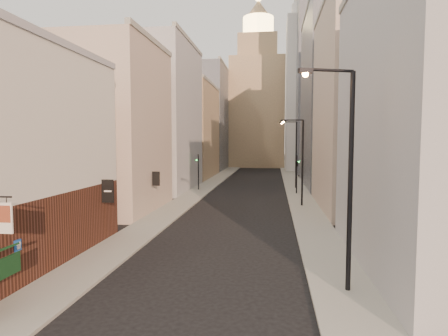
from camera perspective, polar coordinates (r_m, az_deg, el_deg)
sidewalk_left at (r=64.88m, az=-1.18°, el=-1.81°), size 3.00×140.00×0.15m
sidewalk_right at (r=64.21m, az=10.37°, el=-1.94°), size 3.00×140.00×0.15m
left_bldg_beige at (r=38.01m, az=-16.28°, el=5.75°), size 8.00×12.00×16.00m
left_bldg_grey at (r=53.12m, az=-9.28°, el=7.53°), size 8.00×16.00×20.00m
left_bldg_tan at (r=70.48m, az=-5.01°, el=5.51°), size 8.00×18.00×17.00m
left_bldg_wingrid at (r=90.23m, az=-2.24°, el=7.45°), size 8.00×20.00×24.00m
right_bldg_grey at (r=22.55m, az=30.45°, el=6.53°), size 8.00×16.00×16.00m
right_bldg_beige at (r=39.86m, az=20.36°, el=8.46°), size 8.00×16.00×20.00m
right_bldg_wingrid at (r=59.73m, az=16.13°, el=9.93°), size 8.00×20.00×26.00m
highrise at (r=90.00m, az=17.48°, el=16.06°), size 21.00×23.00×51.20m
clock_tower at (r=101.44m, az=5.16°, el=10.27°), size 14.00×14.00×44.90m
white_tower at (r=87.82m, az=12.12°, el=11.78°), size 8.00×8.00×41.50m
streetlamp_near at (r=17.23m, az=18.00°, el=0.02°), size 2.51×1.00×9.91m
streetlamp_mid at (r=39.35m, az=11.55°, el=1.63°), size 2.37×0.29×9.02m
streetlamp_far at (r=53.96m, az=10.69°, el=2.63°), size 2.51×0.39×9.56m
traffic_light_left at (r=51.21m, az=-3.93°, el=0.48°), size 0.54×0.42×5.00m
traffic_light_right at (r=48.29m, az=11.04°, el=0.44°), size 0.70×0.70×5.00m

